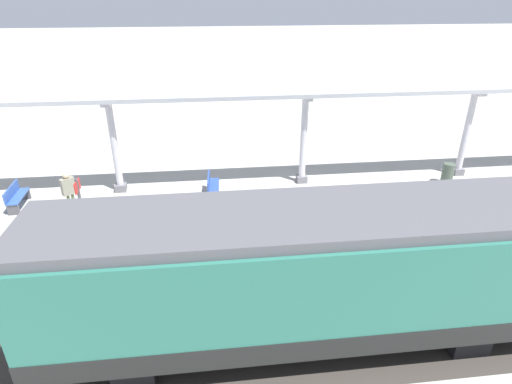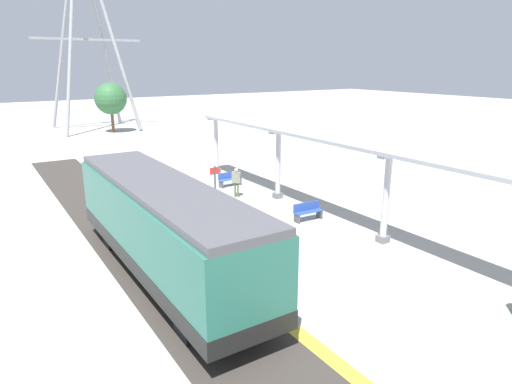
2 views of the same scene
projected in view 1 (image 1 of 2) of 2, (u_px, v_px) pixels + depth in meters
The scene contains 14 objects.
ground_plane at pixel (317, 221), 15.35m from camera, with size 176.00×176.00×0.00m, color #A9A8A0.
tactile_edge_strip at pixel (349, 284), 12.07m from camera, with size 0.47×38.30×0.01m, color gold.
trackbed at pixel (372, 330), 10.43m from camera, with size 3.20×50.30×0.01m, color #38332D.
train_near_carriage at pixel (303, 276), 9.44m from camera, with size 2.65×11.86×3.48m.
canopy_pillar_second at pixel (466, 134), 18.37m from camera, with size 1.10×0.44×3.80m.
canopy_pillar_third at pixel (304, 140), 17.61m from camera, with size 1.10×0.44×3.80m.
canopy_pillar_fourth at pixel (115, 147), 16.80m from camera, with size 1.10×0.44×3.80m.
canopy_beam at pixel (305, 93), 16.75m from camera, with size 1.20×30.80×0.16m, color #A8AAB2.
bench_near_end at pixel (16, 196), 16.16m from camera, with size 1.52×0.52×0.86m.
bench_mid_platform at pixel (212, 186), 17.03m from camera, with size 1.52×0.51×0.86m.
trash_bin at pixel (448, 174), 18.11m from camera, with size 0.48×0.48×0.92m, color #434F42.
platform_info_sign at pixel (81, 203), 13.71m from camera, with size 0.56×0.10×2.20m.
passenger_waiting_near_edge at pixel (259, 246), 11.99m from camera, with size 0.52×0.37×1.64m.
passenger_by_the_benches at pixel (69, 188), 15.38m from camera, with size 0.48×0.51×1.69m.
Camera 1 is at (-12.99, 3.78, 7.65)m, focal length 29.49 mm.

